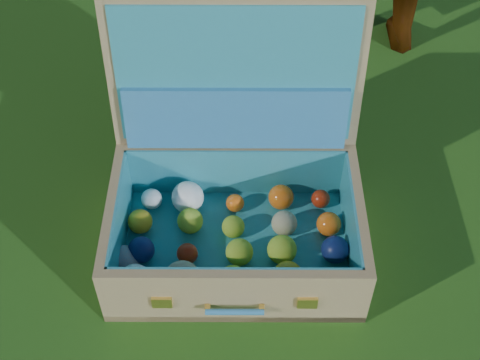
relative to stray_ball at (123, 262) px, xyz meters
The scene contains 3 objects.
ground 0.42m from the stray_ball, ahead, with size 60.00×60.00×0.00m, color #215114.
stray_ball is the anchor object (origin of this frame).
suitcase 0.32m from the stray_ball, 34.90° to the left, with size 0.65×0.55×0.57m.
Camera 1 is at (-0.01, -0.80, 1.33)m, focal length 50.00 mm.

